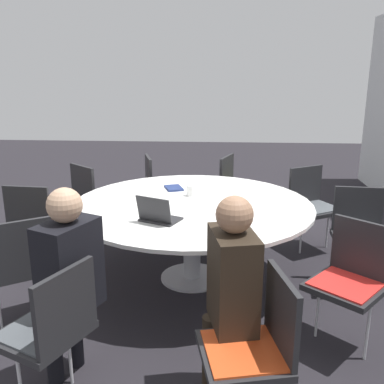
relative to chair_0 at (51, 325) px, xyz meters
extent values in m
plane|color=black|center=(-1.62, 0.66, -0.53)|extent=(16.00, 16.00, 0.00)
cylinder|color=#B7B7BC|center=(-1.62, 0.66, -0.52)|extent=(0.57, 0.57, 0.02)
cylinder|color=#B7B7BC|center=(-1.62, 0.66, -0.17)|extent=(0.16, 0.16, 0.68)
cylinder|color=white|center=(-1.62, 0.66, 0.18)|extent=(2.12, 2.12, 0.03)
cube|color=#262628|center=(-0.03, -0.06, -0.07)|extent=(0.57, 0.56, 0.04)
cube|color=#4C5156|center=(-0.03, -0.06, -0.05)|extent=(0.50, 0.50, 0.01)
cube|color=#262628|center=(0.05, 0.12, 0.15)|extent=(0.39, 0.20, 0.40)
cylinder|color=silver|center=(-0.19, 0.01, -0.31)|extent=(0.02, 0.02, 0.44)
cube|color=#262628|center=(0.09, 1.03, -0.07)|extent=(0.52, 0.50, 0.04)
cube|color=#E04C1E|center=(0.09, 1.03, -0.05)|extent=(0.46, 0.44, 0.01)
cube|color=#262628|center=(0.05, 1.22, 0.15)|extent=(0.41, 0.12, 0.40)
cylinder|color=silver|center=(-0.09, 0.99, -0.31)|extent=(0.02, 0.02, 0.44)
cube|color=#262628|center=(-0.66, 1.74, -0.07)|extent=(0.61, 0.61, 0.04)
cube|color=red|center=(-0.66, 1.74, -0.05)|extent=(0.53, 0.53, 0.01)
cube|color=#262628|center=(-0.81, 1.87, 0.15)|extent=(0.30, 0.33, 0.40)
cylinder|color=silver|center=(-0.54, 1.88, -0.31)|extent=(0.02, 0.02, 0.44)
cylinder|color=silver|center=(-0.78, 1.61, -0.31)|extent=(0.02, 0.02, 0.44)
cube|color=#262628|center=(-1.51, 2.10, -0.07)|extent=(0.45, 0.47, 0.04)
cube|color=#4C5156|center=(-1.51, 2.10, -0.05)|extent=(0.40, 0.41, 0.01)
cube|color=#262628|center=(-1.71, 2.12, 0.15)|extent=(0.06, 0.42, 0.40)
cylinder|color=silver|center=(-1.50, 2.28, -0.31)|extent=(0.02, 0.02, 0.44)
cylinder|color=silver|center=(-1.53, 1.92, -0.31)|extent=(0.02, 0.02, 0.44)
cube|color=#262628|center=(-2.35, 1.91, -0.07)|extent=(0.58, 0.59, 0.04)
cube|color=#4C5156|center=(-2.35, 1.91, -0.05)|extent=(0.51, 0.52, 0.01)
cube|color=#262628|center=(-2.52, 1.81, 0.15)|extent=(0.24, 0.38, 0.40)
cylinder|color=silver|center=(-2.44, 2.07, -0.31)|extent=(0.02, 0.02, 0.44)
cylinder|color=silver|center=(-2.26, 1.75, -0.31)|extent=(0.02, 0.02, 0.44)
cube|color=#262628|center=(-2.98, 1.16, -0.07)|extent=(0.56, 0.55, 0.04)
cube|color=olive|center=(-2.98, 1.16, -0.05)|extent=(0.49, 0.48, 0.01)
cube|color=#262628|center=(-3.05, 0.98, 0.15)|extent=(0.40, 0.17, 0.40)
cylinder|color=silver|center=(-3.15, 1.23, -0.31)|extent=(0.02, 0.02, 0.44)
cylinder|color=silver|center=(-2.81, 1.10, -0.31)|extent=(0.02, 0.02, 0.44)
cube|color=#262628|center=(-3.01, 0.24, -0.07)|extent=(0.54, 0.53, 0.04)
cube|color=#4C5156|center=(-3.01, 0.24, -0.05)|extent=(0.48, 0.47, 0.01)
cube|color=#262628|center=(-2.96, 0.05, 0.15)|extent=(0.41, 0.15, 0.40)
cylinder|color=silver|center=(-3.19, 0.18, -0.31)|extent=(0.02, 0.02, 0.44)
cylinder|color=silver|center=(-2.84, 0.29, -0.31)|extent=(0.02, 0.02, 0.44)
cube|color=#262628|center=(-2.56, -0.45, -0.07)|extent=(0.60, 0.61, 0.04)
cube|color=#E04C1E|center=(-2.56, -0.45, -0.05)|extent=(0.53, 0.53, 0.01)
cube|color=#262628|center=(-2.41, -0.58, 0.15)|extent=(0.29, 0.34, 0.40)
cylinder|color=silver|center=(-2.67, -0.59, -0.31)|extent=(0.02, 0.02, 0.44)
cylinder|color=silver|center=(-2.44, -0.32, -0.31)|extent=(0.02, 0.02, 0.44)
cube|color=#262628|center=(-1.73, -0.79, -0.07)|extent=(0.45, 0.47, 0.04)
cube|color=#E04C1E|center=(-1.73, -0.79, -0.05)|extent=(0.40, 0.41, 0.01)
cube|color=#262628|center=(-1.54, -0.80, 0.15)|extent=(0.06, 0.42, 0.40)
cylinder|color=silver|center=(-1.74, -0.97, -0.31)|extent=(0.02, 0.02, 0.44)
cylinder|color=silver|center=(-1.72, -0.61, -0.31)|extent=(0.02, 0.02, 0.44)
cube|color=#262628|center=(-0.82, -0.55, -0.07)|extent=(0.59, 0.60, 0.04)
cube|color=gold|center=(-0.82, -0.55, -0.05)|extent=(0.52, 0.53, 0.01)
cube|color=#262628|center=(-0.66, -0.44, 0.15)|extent=(0.26, 0.36, 0.40)
cylinder|color=silver|center=(-0.92, -0.40, -0.31)|extent=(0.02, 0.02, 0.44)
cylinder|color=black|center=(-0.21, -0.09, -0.29)|extent=(0.10, 0.10, 0.48)
cylinder|color=black|center=(-0.37, -0.02, -0.29)|extent=(0.10, 0.10, 0.48)
cube|color=black|center=(-0.25, 0.04, 0.22)|extent=(0.42, 0.35, 0.55)
sphere|color=tan|center=(-0.25, 0.04, 0.60)|extent=(0.20, 0.20, 0.20)
cylinder|color=#2D2319|center=(-0.04, 0.90, -0.29)|extent=(0.10, 0.10, 0.48)
cylinder|color=#2D2319|center=(-0.21, 0.86, -0.29)|extent=(0.10, 0.10, 0.48)
cube|color=#2D2319|center=(-0.15, 0.98, 0.22)|extent=(0.40, 0.29, 0.55)
sphere|color=#A87A5B|center=(-0.15, 0.98, 0.60)|extent=(0.20, 0.20, 0.20)
cube|color=#232326|center=(-1.15, 0.44, 0.21)|extent=(0.31, 0.35, 0.02)
cube|color=#232326|center=(-1.06, 0.40, 0.31)|extent=(0.17, 0.29, 0.20)
cube|color=black|center=(-1.07, 0.41, 0.31)|extent=(0.14, 0.25, 0.17)
cube|color=navy|center=(-2.08, 0.45, 0.21)|extent=(0.25, 0.21, 0.02)
cylinder|color=white|center=(-1.85, 0.63, 0.25)|extent=(0.09, 0.09, 0.10)
camera|label=1|loc=(1.96, 0.89, 1.31)|focal=40.00mm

